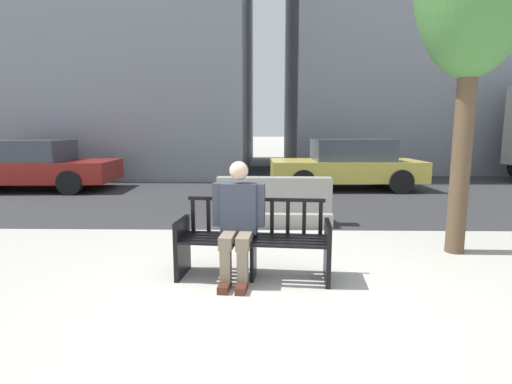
% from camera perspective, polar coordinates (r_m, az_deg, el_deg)
% --- Properties ---
extents(ground_plane, '(200.00, 200.00, 0.00)m').
position_cam_1_polar(ground_plane, '(4.14, 2.45, -14.72)').
color(ground_plane, '#B7B2A8').
extents(street_asphalt, '(120.00, 12.00, 0.01)m').
position_cam_1_polar(street_asphalt, '(12.60, 1.56, 1.29)').
color(street_asphalt, '#333335').
rests_on(street_asphalt, ground).
extents(street_bench, '(1.73, 0.67, 0.88)m').
position_cam_1_polar(street_bench, '(4.52, -0.34, -7.31)').
color(street_bench, black).
rests_on(street_bench, ground).
extents(seated_person, '(0.59, 0.75, 1.31)m').
position_cam_1_polar(seated_person, '(4.42, -2.58, -3.78)').
color(seated_person, '#383D4C').
rests_on(seated_person, ground).
extents(jersey_barrier_centre, '(2.01, 0.72, 0.84)m').
position_cam_1_polar(jersey_barrier_centre, '(7.06, 2.58, -1.91)').
color(jersey_barrier_centre, gray).
rests_on(jersey_barrier_centre, ground).
extents(car_taxi_near, '(4.18, 2.02, 1.41)m').
position_cam_1_polar(car_taxi_near, '(11.53, 12.85, 3.86)').
color(car_taxi_near, '#DBC64C').
rests_on(car_taxi_near, ground).
extents(car_sedan_mid, '(4.51, 2.19, 1.38)m').
position_cam_1_polar(car_sedan_mid, '(12.68, -29.51, 3.34)').
color(car_sedan_mid, maroon).
rests_on(car_sedan_mid, ground).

